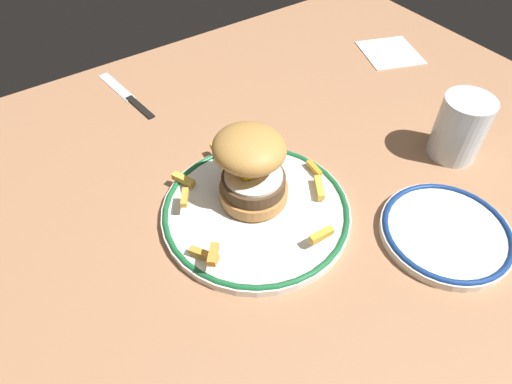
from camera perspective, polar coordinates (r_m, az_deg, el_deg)
name	(u,v)px	position (r cm, az deg, el deg)	size (l,w,h in cm)	color
ground_plane	(269,188)	(68.30, 1.65, 0.54)	(118.94, 88.62, 4.00)	#9F6F4D
dinner_plate	(256,211)	(61.49, 0.00, -2.39)	(26.00, 26.00, 1.60)	white
burger	(251,166)	(58.92, -0.60, 3.36)	(13.76, 13.70, 10.43)	#B77B40
fries_pile	(244,196)	(60.99, -1.60, -0.48)	(23.04, 24.10, 2.99)	gold
water_glass	(459,131)	(74.79, 24.52, 7.12)	(7.51, 7.51, 10.04)	silver
side_plate	(446,232)	(64.26, 23.13, -4.74)	(17.22, 17.22, 1.60)	white
knife	(130,98)	(85.25, -15.82, 11.52)	(3.48, 18.06, 0.70)	black
napkin	(390,52)	(99.54, 16.78, 16.75)	(10.77, 11.30, 0.40)	white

